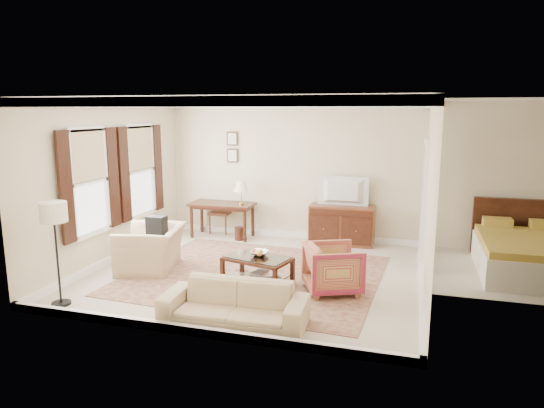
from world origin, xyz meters
The scene contains 21 objects.
room_shell centered at (0.00, 0.00, 2.47)m, with size 5.51×5.01×2.91m.
annex_bedroom centered at (4.49, 1.15, 0.34)m, with size 3.00×2.70×2.90m.
window_front centered at (-2.70, -0.70, 1.55)m, with size 0.12×1.56×1.80m, color #CCB284, non-canonical shape.
window_rear centered at (-2.70, 0.90, 1.55)m, with size 0.12×1.56×1.80m, color #CCB284, non-canonical shape.
doorway centered at (2.71, 1.50, 1.08)m, with size 0.10×1.12×2.25m, color white, non-canonical shape.
rug centered at (0.02, -0.13, 0.01)m, with size 4.08×3.50×0.01m, color #5B1E27.
writing_desk centered at (-1.44, 2.05, 0.64)m, with size 1.38×0.69×0.75m.
desk_chair centered at (-1.62, 2.40, 0.53)m, with size 0.45×0.45×1.05m, color brown, non-canonical shape.
desk_lamp centered at (-1.00, 2.05, 1.00)m, with size 0.32×0.32×0.50m, color silver, non-canonical shape.
framed_prints centered at (-1.34, 2.47, 1.94)m, with size 0.25×0.04×0.68m, color #411E12, non-canonical shape.
sideboard centered at (1.14, 2.22, 0.41)m, with size 1.32×0.51×0.81m, color brown.
tv centered at (1.14, 2.20, 1.30)m, with size 0.98×0.56×0.13m, color black.
coffee_table centered at (0.19, -0.49, 0.34)m, with size 1.16×0.85×0.44m.
fruit_bowl centered at (0.20, -0.41, 0.49)m, with size 0.42×0.42×0.10m, color silver.
book_a centered at (0.11, -0.43, 0.17)m, with size 0.28×0.04×0.38m, color brown.
book_b centered at (0.44, -0.60, 0.17)m, with size 0.28×0.03×0.38m, color brown.
striped_armchair centered at (1.41, -0.53, 0.41)m, with size 0.79×0.74×0.82m, color maroon.
club_armchair centered at (-1.80, -0.34, 0.51)m, with size 1.16×0.75×1.01m, color tan.
backpack centered at (-1.73, -0.24, 0.76)m, with size 0.32×0.22×0.40m, color black.
sofa centered at (0.37, -2.03, 0.37)m, with size 1.88×0.55×0.73m, color tan.
floor_lamp centered at (-2.23, -2.12, 1.24)m, with size 0.37×0.37×1.49m.
Camera 1 is at (2.49, -7.53, 2.73)m, focal length 32.00 mm.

